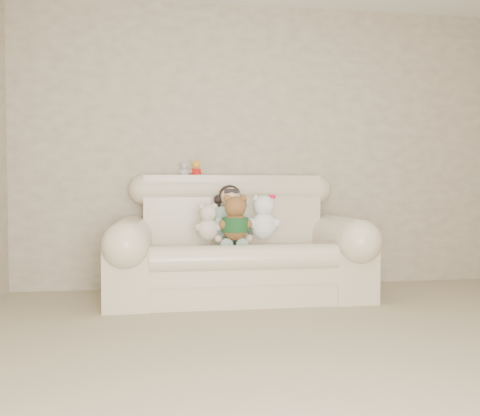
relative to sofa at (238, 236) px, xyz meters
The scene contains 9 objects.
floor 2.08m from the sofa, 81.61° to the right, with size 5.00×5.00×0.00m, color tan.
wall_back 0.98m from the sofa, 59.76° to the left, with size 4.50×4.50×0.00m, color beige.
sofa is the anchor object (origin of this frame).
seated_child 0.20m from the sofa, 124.78° to the left, with size 0.32×0.39×0.53m, color #29725A, non-canonical shape.
brown_teddy 0.26m from the sofa, 106.26° to the right, with size 0.27×0.21×0.42m, color brown, non-canonical shape.
white_cat 0.30m from the sofa, 28.72° to the right, with size 0.28×0.21×0.43m, color white, non-canonical shape.
cream_teddy 0.33m from the sofa, 153.88° to the right, with size 0.22×0.17×0.34m, color beige, non-canonical shape.
yellow_mini_bear 0.76m from the sofa, 132.22° to the left, with size 0.11×0.08×0.17m, color yellow, non-canonical shape.
grey_mini_plush 0.82m from the sofa, 137.54° to the left, with size 0.11×0.08×0.16m, color silver, non-canonical shape.
Camera 1 is at (-0.88, -2.04, 0.89)m, focal length 36.94 mm.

